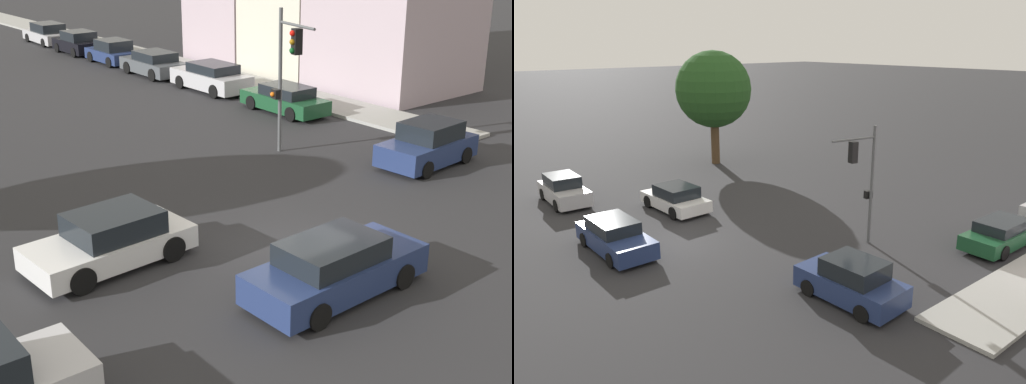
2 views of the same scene
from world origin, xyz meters
TOP-DOWN VIEW (x-y plane):
  - ground_plane at (0.00, 0.00)m, footprint 300.00×300.00m
  - sidewalk_strip at (12.09, 32.73)m, footprint 2.68×60.00m
  - traffic_signal at (5.34, 6.22)m, footprint 0.56×2.40m
  - crossing_car_0 at (-0.90, -2.46)m, footprint 4.62×1.95m
  - crossing_car_1 at (-4.13, 2.30)m, footprint 4.28×2.18m
  - crossing_car_3 at (8.50, 2.14)m, footprint 3.94×2.05m
  - parked_car_0 at (9.52, 10.93)m, footprint 1.86×4.49m
  - parked_car_1 at (9.59, 16.68)m, footprint 2.04×4.75m
  - parked_car_2 at (9.40, 21.91)m, footprint 2.08×4.44m
  - parked_car_3 at (9.45, 26.70)m, footprint 1.99×3.86m
  - parked_car_4 at (9.39, 31.22)m, footprint 2.04×3.98m
  - parked_car_5 at (9.60, 36.41)m, footprint 2.14×4.76m

SIDE VIEW (x-z plane):
  - ground_plane at x=0.00m, z-range 0.00..0.00m
  - sidewalk_strip at x=12.09m, z-range 0.00..0.15m
  - parked_car_0 at x=9.52m, z-range -0.02..1.26m
  - crossing_car_1 at x=-4.13m, z-range -0.04..1.35m
  - parked_car_2 at x=9.40m, z-range -0.02..1.35m
  - parked_car_3 at x=9.45m, z-range -0.05..1.40m
  - parked_car_5 at x=9.60m, z-range -0.05..1.40m
  - crossing_car_0 at x=-0.90m, z-range -0.04..1.40m
  - parked_car_4 at x=9.39m, z-range -0.05..1.43m
  - parked_car_1 at x=9.59m, z-range -0.02..1.43m
  - crossing_car_3 at x=8.50m, z-range -0.06..1.52m
  - traffic_signal at x=5.34m, z-range 0.77..6.12m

